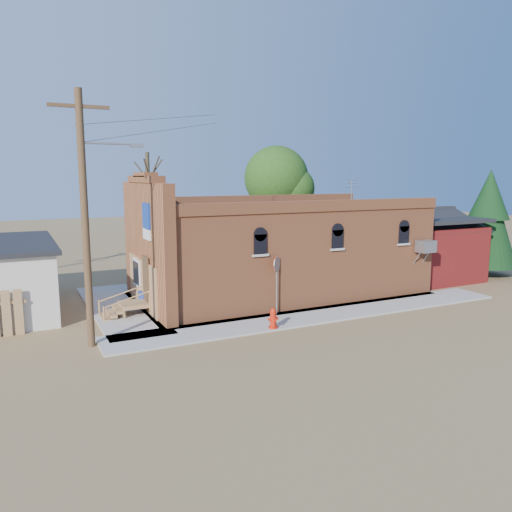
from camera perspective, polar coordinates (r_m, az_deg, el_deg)
name	(u,v)px	position (r m, az deg, el deg)	size (l,w,h in m)	color
ground	(303,325)	(20.82, 5.41, -7.90)	(120.00, 120.00, 0.00)	#87603E
sidewalk_south	(322,315)	(22.32, 7.50, -6.67)	(19.00, 2.20, 0.08)	#9E9991
sidewalk_west	(119,308)	(24.09, -15.37, -5.74)	(2.60, 10.00, 0.08)	#9E9991
brick_bar	(275,249)	(25.77, 2.23, 0.76)	(16.40, 7.97, 6.30)	#B86238
red_shed	(419,240)	(31.64, 18.15, 1.74)	(5.40, 6.40, 4.30)	maroon
utility_pole	(86,214)	(18.34, -18.82, 4.54)	(3.12, 0.26, 9.00)	#45271B
tree_bare_near	(148,178)	(30.86, -12.25, 8.69)	(2.80, 2.80, 7.65)	#493F29
tree_leafy	(276,178)	(34.61, 2.33, 8.86)	(4.40, 4.40, 8.15)	#493F29
evergreen_tree	(488,216)	(33.45, 25.01, 4.20)	(3.60, 3.60, 6.50)	#493F29
fire_hydrant	(273,318)	(20.01, 1.98, -7.12)	(0.47, 0.45, 0.83)	red
stop_sign	(277,270)	(21.71, 2.38, -1.58)	(0.56, 0.50, 2.57)	gray
trash_barrel	(144,300)	(23.47, -12.67, -4.92)	(0.52, 0.52, 0.80)	navy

